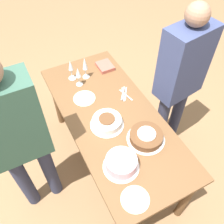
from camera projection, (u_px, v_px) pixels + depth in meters
name	position (u px, v px, depth m)	size (l,w,h in m)	color
ground_plane	(112.00, 160.00, 2.63)	(12.00, 12.00, 0.00)	#8E6B47
dining_table	(112.00, 125.00, 2.16)	(1.65, 0.73, 0.74)	brown
cake_center_white	(107.00, 122.00, 1.98)	(0.27, 0.27, 0.08)	white
cake_front_chocolate	(146.00, 137.00, 1.89)	(0.29, 0.29, 0.08)	white
cake_back_decorated	(121.00, 163.00, 1.73)	(0.26, 0.26, 0.10)	white
wine_glass_near	(85.00, 64.00, 2.27)	(0.07, 0.07, 0.23)	silver
wine_glass_far	(78.00, 73.00, 2.21)	(0.06, 0.06, 0.19)	silver
wine_glass_extra	(71.00, 67.00, 2.27)	(0.07, 0.07, 0.21)	silver
dessert_plate_left	(135.00, 199.00, 1.61)	(0.19, 0.19, 0.01)	beige
dessert_plate_right	(84.00, 98.00, 2.20)	(0.20, 0.20, 0.01)	beige
fork_pile	(124.00, 94.00, 2.23)	(0.19, 0.13, 0.01)	silver
napkin_stack	(105.00, 66.00, 2.46)	(0.17, 0.14, 0.03)	#B75B4C
person_cutting	(181.00, 75.00, 2.09)	(0.28, 0.43, 1.57)	#2D334C
person_watching	(17.00, 135.00, 1.66)	(0.22, 0.40, 1.61)	#2D334C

